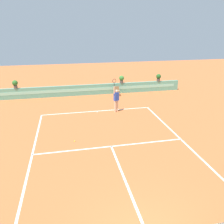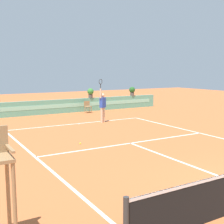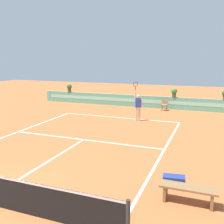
% 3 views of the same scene
% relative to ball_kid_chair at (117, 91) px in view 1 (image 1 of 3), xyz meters
% --- Properties ---
extents(ground_plane, '(60.00, 60.00, 0.00)m').
position_rel_ball_kid_chair_xyz_m(ground_plane, '(-2.45, -9.66, -0.48)').
color(ground_plane, '#BC6033').
extents(court_lines, '(8.32, 11.94, 0.01)m').
position_rel_ball_kid_chair_xyz_m(court_lines, '(-2.45, -8.94, -0.47)').
color(court_lines, white).
rests_on(court_lines, ground).
extents(back_wall_barrier, '(18.00, 0.21, 1.00)m').
position_rel_ball_kid_chair_xyz_m(back_wall_barrier, '(-2.45, 0.73, 0.02)').
color(back_wall_barrier, '#60A88E').
rests_on(back_wall_barrier, ground).
extents(ball_kid_chair, '(0.44, 0.44, 0.85)m').
position_rel_ball_kid_chair_xyz_m(ball_kid_chair, '(0.00, 0.00, 0.00)').
color(ball_kid_chair, '#99754C').
rests_on(ball_kid_chair, ground).
extents(tennis_player, '(0.57, 0.35, 2.58)m').
position_rel_ball_kid_chair_xyz_m(tennis_player, '(-1.03, -4.17, 0.57)').
color(tennis_player, beige).
rests_on(tennis_player, ground).
extents(tennis_ball_near_baseline, '(0.07, 0.07, 0.07)m').
position_rel_ball_kid_chair_xyz_m(tennis_ball_near_baseline, '(-4.38, -8.31, -0.44)').
color(tennis_ball_near_baseline, '#CCE033').
rests_on(tennis_ball_near_baseline, ground).
extents(potted_plant_far_right, '(0.48, 0.48, 0.72)m').
position_rel_ball_kid_chair_xyz_m(potted_plant_far_right, '(4.40, 0.73, 0.93)').
color(potted_plant_far_right, '#514C47').
rests_on(potted_plant_far_right, back_wall_barrier).
extents(potted_plant_far_left, '(0.48, 0.48, 0.72)m').
position_rel_ball_kid_chair_xyz_m(potted_plant_far_left, '(-9.03, 0.73, 0.93)').
color(potted_plant_far_left, '#514C47').
rests_on(potted_plant_far_left, back_wall_barrier).
extents(potted_plant_right, '(0.48, 0.48, 0.72)m').
position_rel_ball_kid_chair_xyz_m(potted_plant_right, '(0.61, 0.73, 0.93)').
color(potted_plant_right, '#514C47').
rests_on(potted_plant_right, back_wall_barrier).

